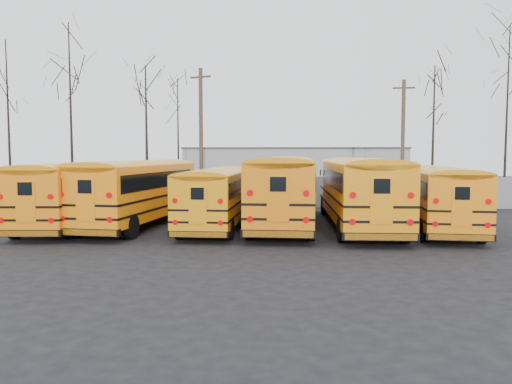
# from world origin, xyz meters

# --- Properties ---
(ground) EXTENTS (120.00, 120.00, 0.00)m
(ground) POSITION_xyz_m (0.00, 0.00, 0.00)
(ground) COLOR black
(ground) RESTS_ON ground
(fence) EXTENTS (40.00, 0.04, 2.00)m
(fence) POSITION_xyz_m (0.00, 12.00, 1.00)
(fence) COLOR gray
(fence) RESTS_ON ground
(distant_building) EXTENTS (22.00, 8.00, 4.00)m
(distant_building) POSITION_xyz_m (2.00, 32.00, 2.00)
(distant_building) COLOR #ADACA8
(distant_building) RESTS_ON ground
(bus_a) EXTENTS (3.37, 11.20, 3.09)m
(bus_a) POSITION_xyz_m (-8.43, 2.46, 1.81)
(bus_a) COLOR black
(bus_a) RESTS_ON ground
(bus_b) EXTENTS (3.79, 11.61, 3.20)m
(bus_b) POSITION_xyz_m (-5.34, 2.91, 1.87)
(bus_b) COLOR black
(bus_b) RESTS_ON ground
(bus_c) EXTENTS (2.51, 10.17, 2.83)m
(bus_c) POSITION_xyz_m (-1.52, 2.54, 1.66)
(bus_c) COLOR black
(bus_c) RESTS_ON ground
(bus_d) EXTENTS (3.10, 12.15, 3.38)m
(bus_d) POSITION_xyz_m (1.58, 3.24, 1.98)
(bus_d) COLOR black
(bus_d) RESTS_ON ground
(bus_e) EXTENTS (2.96, 11.94, 3.33)m
(bus_e) POSITION_xyz_m (5.03, 2.86, 1.95)
(bus_e) COLOR black
(bus_e) RESTS_ON ground
(bus_f) EXTENTS (3.21, 10.63, 2.93)m
(bus_f) POSITION_xyz_m (8.43, 2.68, 1.72)
(bus_f) COLOR black
(bus_f) RESTS_ON ground
(utility_pole_left) EXTENTS (1.71, 0.81, 10.10)m
(utility_pole_left) POSITION_xyz_m (-5.29, 18.47, 5.19)
(utility_pole_left) COLOR #4D3A2B
(utility_pole_left) RESTS_ON ground
(utility_pole_right) EXTENTS (1.54, 0.28, 8.66)m
(utility_pole_right) POSITION_xyz_m (9.67, 15.75, 4.45)
(utility_pole_right) COLOR brown
(utility_pole_right) RESTS_ON ground
(tree_0) EXTENTS (0.26, 0.26, 11.44)m
(tree_0) POSITION_xyz_m (-18.17, 13.69, 5.72)
(tree_0) COLOR black
(tree_0) RESTS_ON ground
(tree_1) EXTENTS (0.26, 0.26, 12.93)m
(tree_1) POSITION_xyz_m (-14.26, 15.13, 6.47)
(tree_1) COLOR black
(tree_1) RESTS_ON ground
(tree_2) EXTENTS (0.26, 0.26, 10.11)m
(tree_2) POSITION_xyz_m (-9.21, 16.99, 5.06)
(tree_2) COLOR black
(tree_2) RESTS_ON ground
(tree_3) EXTENTS (0.26, 0.26, 9.22)m
(tree_3) POSITION_xyz_m (-6.93, 17.68, 4.61)
(tree_3) COLOR black
(tree_3) RESTS_ON ground
(tree_4) EXTENTS (0.26, 0.26, 9.27)m
(tree_4) POSITION_xyz_m (11.19, 13.66, 4.64)
(tree_4) COLOR black
(tree_4) RESTS_ON ground
(tree_5) EXTENTS (0.26, 0.26, 12.57)m
(tree_5) POSITION_xyz_m (17.20, 16.94, 6.28)
(tree_5) COLOR black
(tree_5) RESTS_ON ground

